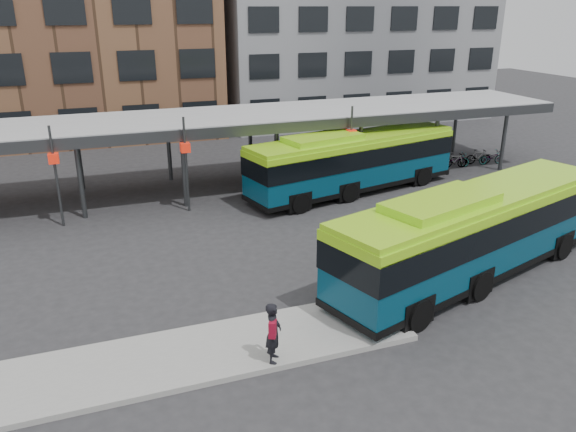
% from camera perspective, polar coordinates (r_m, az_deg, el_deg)
% --- Properties ---
extents(ground, '(120.00, 120.00, 0.00)m').
position_cam_1_polar(ground, '(21.20, 3.01, -7.01)').
color(ground, '#28282B').
rests_on(ground, ground).
extents(boarding_island, '(14.00, 3.00, 0.18)m').
position_cam_1_polar(boarding_island, '(17.36, -10.37, -13.87)').
color(boarding_island, gray).
rests_on(boarding_island, ground).
extents(canopy, '(40.00, 6.53, 4.80)m').
position_cam_1_polar(canopy, '(31.56, -6.19, 9.71)').
color(canopy, '#999B9E').
rests_on(canopy, ground).
extents(building_grey, '(24.00, 14.00, 20.00)m').
position_cam_1_polar(building_grey, '(54.54, 5.83, 20.73)').
color(building_grey, slate).
rests_on(building_grey, ground).
extents(bus_front, '(13.43, 6.65, 3.64)m').
position_cam_1_polar(bus_front, '(22.16, 18.33, -1.44)').
color(bus_front, '#073950').
rests_on(bus_front, ground).
extents(bus_rear, '(12.88, 5.43, 3.47)m').
position_cam_1_polar(bus_rear, '(31.19, 6.58, 5.61)').
color(bus_rear, '#073950').
rests_on(bus_rear, ground).
extents(pedestrian, '(0.69, 0.80, 1.85)m').
position_cam_1_polar(pedestrian, '(16.27, -1.49, -11.72)').
color(pedestrian, black).
rests_on(pedestrian, boarding_island).
extents(bike_rack, '(8.00, 1.37, 0.99)m').
position_cam_1_polar(bike_rack, '(37.36, 15.77, 5.34)').
color(bike_rack, slate).
rests_on(bike_rack, ground).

